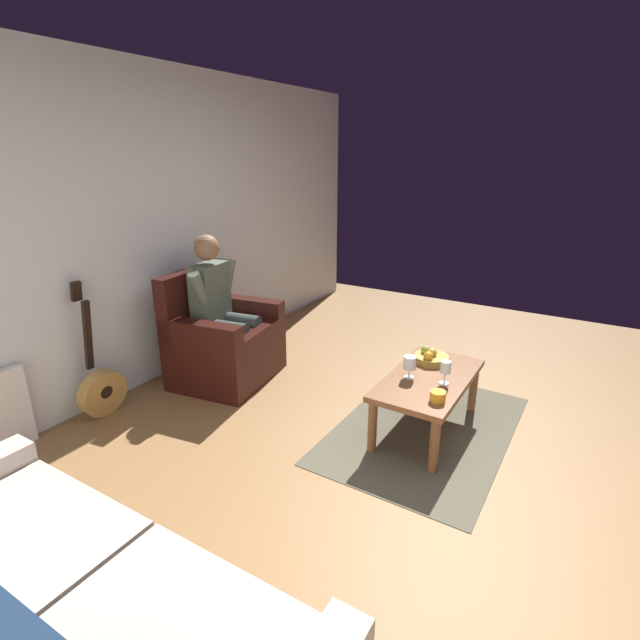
% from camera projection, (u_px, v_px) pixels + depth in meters
% --- Properties ---
extents(ground_plane, '(6.91, 6.91, 0.00)m').
position_uv_depth(ground_plane, '(453.00, 458.00, 3.14)').
color(ground_plane, olive).
extents(wall_back, '(6.16, 0.06, 2.56)m').
position_uv_depth(wall_back, '(153.00, 228.00, 4.00)').
color(wall_back, silver).
rests_on(wall_back, ground).
extents(rug, '(1.70, 1.13, 0.01)m').
position_uv_depth(rug, '(425.00, 428.00, 3.46)').
color(rug, brown).
rests_on(rug, ground).
extents(armchair, '(0.95, 0.84, 0.96)m').
position_uv_depth(armchair, '(223.00, 342.00, 4.16)').
color(armchair, black).
rests_on(armchair, ground).
extents(person_seated, '(0.62, 0.59, 1.25)m').
position_uv_depth(person_seated, '(222.00, 305.00, 4.04)').
color(person_seated, '#55614D').
rests_on(person_seated, ground).
extents(coffee_table, '(0.99, 0.53, 0.41)m').
position_uv_depth(coffee_table, '(428.00, 385.00, 3.35)').
color(coffee_table, brown).
rests_on(coffee_table, ground).
extents(guitar, '(0.36, 0.21, 1.03)m').
position_uv_depth(guitar, '(101.00, 388.00, 3.59)').
color(guitar, '#B48942').
rests_on(guitar, ground).
extents(wine_glass_near, '(0.09, 0.09, 0.16)m').
position_uv_depth(wine_glass_near, '(410.00, 364.00, 3.28)').
color(wine_glass_near, silver).
rests_on(wine_glass_near, coffee_table).
extents(wine_glass_far, '(0.07, 0.07, 0.16)m').
position_uv_depth(wine_glass_far, '(445.00, 369.00, 3.19)').
color(wine_glass_far, silver).
rests_on(wine_glass_far, coffee_table).
extents(fruit_bowl, '(0.26, 0.26, 0.11)m').
position_uv_depth(fruit_bowl, '(431.00, 357.00, 3.56)').
color(fruit_bowl, olive).
rests_on(fruit_bowl, coffee_table).
extents(candle_jar, '(0.10, 0.10, 0.07)m').
position_uv_depth(candle_jar, '(438.00, 396.00, 2.99)').
color(candle_jar, orange).
rests_on(candle_jar, coffee_table).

